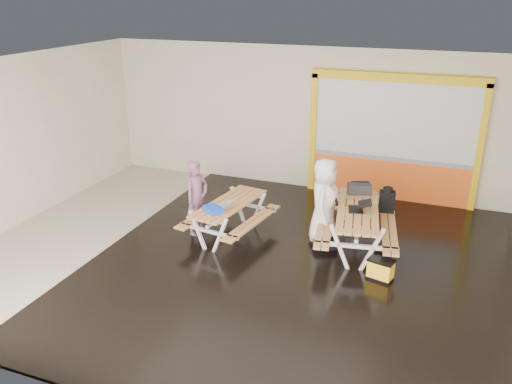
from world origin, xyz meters
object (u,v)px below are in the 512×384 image
at_px(toolbox, 360,189).
at_px(fluke_bag, 381,270).
at_px(picnic_table_right, 357,219).
at_px(person_left, 197,198).
at_px(person_right, 324,201).
at_px(dark_case, 324,243).
at_px(laptop_left, 225,205).
at_px(blue_pouch, 213,209).
at_px(picnic_table_left, 229,211).
at_px(backpack, 387,200).
at_px(laptop_right, 359,207).

bearing_deg(toolbox, fluke_bag, -67.41).
distance_m(picnic_table_right, person_left, 3.19).
relative_size(person_right, dark_case, 3.82).
xyz_separation_m(dark_case, fluke_bag, (1.19, -0.82, 0.10)).
relative_size(laptop_left, blue_pouch, 1.14).
relative_size(picnic_table_left, dark_case, 4.69).
relative_size(picnic_table_left, fluke_bag, 4.32).
bearing_deg(laptop_left, blue_pouch, -111.30).
bearing_deg(person_left, laptop_left, -85.46).
distance_m(person_right, dark_case, 0.81).
distance_m(picnic_table_left, dark_case, 1.98).
height_order(picnic_table_right, dark_case, picnic_table_right).
distance_m(picnic_table_left, person_right, 1.89).
distance_m(person_left, laptop_left, 0.70).
distance_m(backpack, dark_case, 1.57).
distance_m(picnic_table_left, person_left, 0.70).
height_order(toolbox, backpack, toolbox).
distance_m(toolbox, dark_case, 1.37).
xyz_separation_m(picnic_table_left, person_right, (1.81, 0.44, 0.31)).
height_order(picnic_table_left, laptop_left, laptop_left).
distance_m(laptop_left, laptop_right, 2.56).
bearing_deg(picnic_table_right, laptop_right, -48.91).
relative_size(laptop_left, laptop_right, 0.85).
bearing_deg(picnic_table_left, fluke_bag, -11.31).
height_order(blue_pouch, fluke_bag, blue_pouch).
distance_m(picnic_table_left, fluke_bag, 3.19).
xyz_separation_m(toolbox, fluke_bag, (0.75, -1.81, -0.74)).
bearing_deg(dark_case, laptop_right, 14.17).
distance_m(person_left, laptop_right, 3.20).
bearing_deg(person_right, laptop_right, -101.27).
bearing_deg(blue_pouch, dark_case, 19.91).
xyz_separation_m(person_left, fluke_bag, (3.77, -0.53, -0.58)).
height_order(picnic_table_right, laptop_left, laptop_left).
height_order(person_left, blue_pouch, person_left).
bearing_deg(backpack, laptop_left, -152.96).
relative_size(picnic_table_left, person_left, 1.35).
distance_m(blue_pouch, toolbox, 3.00).
xyz_separation_m(picnic_table_right, backpack, (0.43, 0.86, 0.13)).
height_order(person_left, toolbox, person_left).
bearing_deg(dark_case, picnic_table_left, -174.11).
distance_m(picnic_table_left, laptop_left, 0.34).
bearing_deg(picnic_table_left, dark_case, 5.89).
bearing_deg(laptop_right, backpack, 65.29).
bearing_deg(toolbox, backpack, 4.05).
xyz_separation_m(picnic_table_left, laptop_left, (0.02, -0.25, 0.23)).
bearing_deg(picnic_table_right, blue_pouch, -160.76).
bearing_deg(picnic_table_right, person_right, 174.35).
relative_size(person_right, blue_pouch, 4.68).
height_order(dark_case, fluke_bag, fluke_bag).
relative_size(picnic_table_left, toolbox, 4.12).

